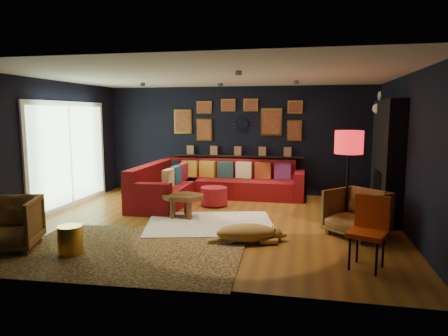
% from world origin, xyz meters
% --- Properties ---
extents(floor, '(6.50, 6.50, 0.00)m').
position_xyz_m(floor, '(0.00, 0.00, 0.00)').
color(floor, brown).
rests_on(floor, ground).
extents(room_walls, '(6.50, 6.50, 6.50)m').
position_xyz_m(room_walls, '(0.00, 0.00, 1.59)').
color(room_walls, black).
rests_on(room_walls, ground).
extents(sectional, '(3.41, 2.69, 0.86)m').
position_xyz_m(sectional, '(-0.61, 1.81, 0.32)').
color(sectional, maroon).
rests_on(sectional, ground).
extents(ledge, '(3.20, 0.12, 0.04)m').
position_xyz_m(ledge, '(0.00, 2.68, 0.92)').
color(ledge, black).
rests_on(ledge, room_walls).
extents(gallery_wall, '(3.15, 0.04, 1.02)m').
position_xyz_m(gallery_wall, '(-0.01, 2.72, 1.81)').
color(gallery_wall, gold).
rests_on(gallery_wall, room_walls).
extents(sunburst_mirror, '(0.47, 0.16, 0.47)m').
position_xyz_m(sunburst_mirror, '(0.10, 2.72, 1.70)').
color(sunburst_mirror, silver).
rests_on(sunburst_mirror, room_walls).
extents(fireplace, '(0.31, 1.60, 2.20)m').
position_xyz_m(fireplace, '(3.09, 0.90, 1.02)').
color(fireplace, black).
rests_on(fireplace, ground).
extents(deer_head, '(0.50, 0.28, 0.45)m').
position_xyz_m(deer_head, '(3.14, 1.40, 2.05)').
color(deer_head, white).
rests_on(deer_head, fireplace).
extents(sliding_door, '(0.06, 2.80, 2.20)m').
position_xyz_m(sliding_door, '(-3.22, 0.60, 1.10)').
color(sliding_door, white).
rests_on(sliding_door, ground).
extents(ceiling_spots, '(3.30, 2.50, 0.06)m').
position_xyz_m(ceiling_spots, '(-0.00, 0.80, 2.56)').
color(ceiling_spots, black).
rests_on(ceiling_spots, room_walls).
extents(shag_rug, '(2.53, 2.10, 0.03)m').
position_xyz_m(shag_rug, '(-0.00, -0.20, 0.02)').
color(shag_rug, silver).
rests_on(shag_rug, ground).
extents(leopard_rug, '(3.33, 2.46, 0.02)m').
position_xyz_m(leopard_rug, '(-0.80, -1.80, 0.01)').
color(leopard_rug, '#B1854D').
rests_on(leopard_rug, ground).
extents(coffee_table, '(0.84, 0.64, 0.42)m').
position_xyz_m(coffee_table, '(-0.60, 0.13, 0.37)').
color(coffee_table, brown).
rests_on(coffee_table, shag_rug).
extents(pouf, '(0.57, 0.57, 0.37)m').
position_xyz_m(pouf, '(-0.26, 1.24, 0.22)').
color(pouf, maroon).
rests_on(pouf, shag_rug).
extents(armchair_left, '(1.02, 0.99, 0.83)m').
position_xyz_m(armchair_left, '(-2.55, -2.05, 0.42)').
color(armchair_left, '#C8893F').
rests_on(armchair_left, ground).
extents(armchair_right, '(1.10, 1.09, 0.82)m').
position_xyz_m(armchair_right, '(2.45, -0.34, 0.41)').
color(armchair_right, '#C8893F').
rests_on(armchair_right, ground).
extents(gold_stool, '(0.33, 0.33, 0.42)m').
position_xyz_m(gold_stool, '(-1.54, -2.08, 0.21)').
color(gold_stool, gold).
rests_on(gold_stool, ground).
extents(orange_chair, '(0.57, 0.57, 0.92)m').
position_xyz_m(orange_chair, '(2.44, -1.70, 0.54)').
color(orange_chair, black).
rests_on(orange_chair, ground).
extents(floor_lamp, '(0.46, 0.46, 1.68)m').
position_xyz_m(floor_lamp, '(2.32, -0.05, 1.41)').
color(floor_lamp, black).
rests_on(floor_lamp, ground).
extents(dog, '(1.35, 0.92, 0.39)m').
position_xyz_m(dog, '(0.77, -1.07, 0.21)').
color(dog, '#AA7A3D').
rests_on(dog, leopard_rug).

